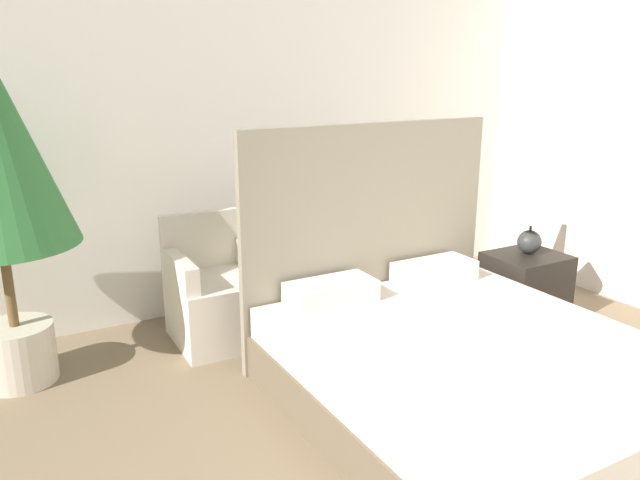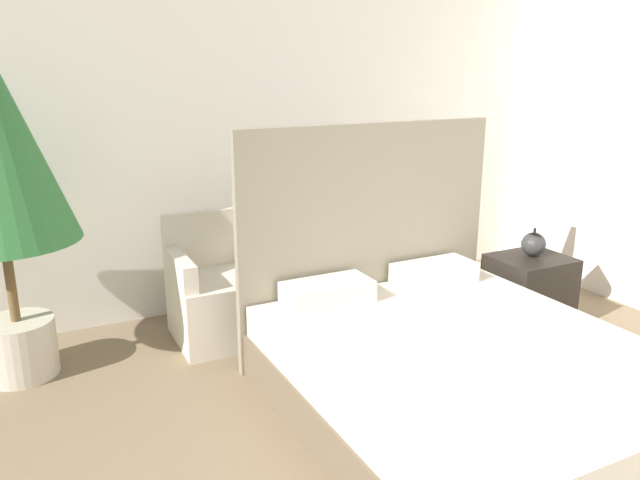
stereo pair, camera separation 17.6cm
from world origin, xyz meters
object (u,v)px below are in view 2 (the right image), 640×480
Objects in this scene: bed at (457,367)px; table_lamp at (536,216)px; armchair_near_window_right at (332,280)px; side_table at (279,296)px; nightstand at (528,292)px; armchair_near_window_left at (220,299)px.

table_lamp is (1.33, 0.79, 0.57)m from bed.
side_table is at bearing -173.70° from armchair_near_window_right.
nightstand is at bearing 30.38° from bed.
armchair_near_window_left is at bearing 158.35° from nightstand.
side_table is at bearing 153.51° from nightstand.
nightstand is (1.30, 0.76, -0.02)m from bed.
nightstand is 1.91m from side_table.
armchair_near_window_left is (-0.87, 1.63, 0.01)m from bed.
table_lamp reaches higher than side_table.
side_table is at bearing -0.24° from armchair_near_window_left.
armchair_near_window_right is at bearing 146.75° from table_lamp.
bed reaches higher than armchair_near_window_right.
armchair_near_window_left is at bearing 178.81° from side_table.
armchair_near_window_right is 1.63× the size of nightstand.
bed reaches higher than nightstand.
nightstand is at bearing -29.51° from armchair_near_window_right.
bed reaches higher than armchair_near_window_left.
table_lamp reaches higher than armchair_near_window_left.
armchair_near_window_right reaches higher than side_table.
armchair_near_window_left is 1.63× the size of nightstand.
bed is 4.65× the size of table_lamp.
nightstand reaches higher than side_table.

